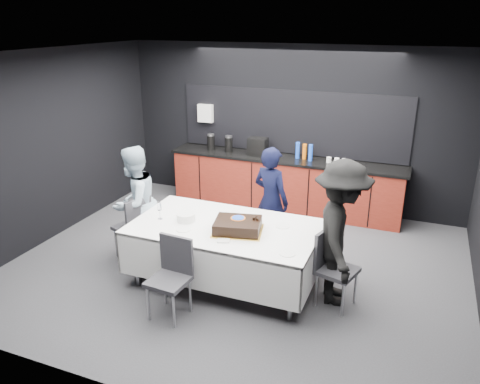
# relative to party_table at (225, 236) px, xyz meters

# --- Properties ---
(ground) EXTENTS (6.00, 6.00, 0.00)m
(ground) POSITION_rel_party_table_xyz_m (0.00, 0.40, -0.64)
(ground) COLOR #3C3C41
(ground) RESTS_ON ground
(room_shell) EXTENTS (6.04, 5.04, 2.82)m
(room_shell) POSITION_rel_party_table_xyz_m (0.00, 0.40, 1.22)
(room_shell) COLOR white
(room_shell) RESTS_ON ground
(kitchenette) EXTENTS (4.10, 0.64, 2.05)m
(kitchenette) POSITION_rel_party_table_xyz_m (-0.02, 2.62, -0.10)
(kitchenette) COLOR maroon
(kitchenette) RESTS_ON ground
(party_table) EXTENTS (2.32, 1.32, 0.78)m
(party_table) POSITION_rel_party_table_xyz_m (0.00, 0.00, 0.00)
(party_table) COLOR #99999E
(party_table) RESTS_ON ground
(cake_assembly) EXTENTS (0.68, 0.60, 0.18)m
(cake_assembly) POSITION_rel_party_table_xyz_m (0.21, -0.09, 0.21)
(cake_assembly) COLOR gold
(cake_assembly) RESTS_ON party_table
(plate_stack) EXTENTS (0.24, 0.24, 0.10)m
(plate_stack) POSITION_rel_party_table_xyz_m (-0.52, -0.05, 0.19)
(plate_stack) COLOR white
(plate_stack) RESTS_ON party_table
(loose_plate_near) EXTENTS (0.18, 0.18, 0.01)m
(loose_plate_near) POSITION_rel_party_table_xyz_m (-0.42, -0.30, 0.14)
(loose_plate_near) COLOR white
(loose_plate_near) RESTS_ON party_table
(loose_plate_right_a) EXTENTS (0.19, 0.19, 0.01)m
(loose_plate_right_a) POSITION_rel_party_table_xyz_m (0.67, 0.25, 0.14)
(loose_plate_right_a) COLOR white
(loose_plate_right_a) RESTS_ON party_table
(loose_plate_right_b) EXTENTS (0.18, 0.18, 0.01)m
(loose_plate_right_b) POSITION_rel_party_table_xyz_m (0.92, -0.42, 0.14)
(loose_plate_right_b) COLOR white
(loose_plate_right_b) RESTS_ON party_table
(loose_plate_far) EXTENTS (0.19, 0.19, 0.01)m
(loose_plate_far) POSITION_rel_party_table_xyz_m (-0.06, 0.38, 0.14)
(loose_plate_far) COLOR white
(loose_plate_far) RESTS_ON party_table
(fork_pile) EXTENTS (0.16, 0.13, 0.02)m
(fork_pile) POSITION_rel_party_table_xyz_m (0.16, -0.42, 0.15)
(fork_pile) COLOR white
(fork_pile) RESTS_ON party_table
(champagne_flute) EXTENTS (0.06, 0.06, 0.22)m
(champagne_flute) POSITION_rel_party_table_xyz_m (-0.86, -0.12, 0.30)
(champagne_flute) COLOR white
(champagne_flute) RESTS_ON party_table
(chair_left) EXTENTS (0.54, 0.54, 0.92)m
(chair_left) POSITION_rel_party_table_xyz_m (-1.40, 0.09, -0.11)
(chair_left) COLOR #303035
(chair_left) RESTS_ON ground
(chair_right) EXTENTS (0.52, 0.52, 0.92)m
(chair_right) POSITION_rel_party_table_xyz_m (1.34, 0.01, -0.11)
(chair_right) COLOR #303035
(chair_right) RESTS_ON ground
(chair_near) EXTENTS (0.45, 0.45, 0.92)m
(chair_near) POSITION_rel_party_table_xyz_m (-0.28, -0.86, -0.11)
(chair_near) COLOR #303035
(chair_near) RESTS_ON ground
(person_center) EXTENTS (0.66, 0.54, 1.56)m
(person_center) POSITION_rel_party_table_xyz_m (0.26, 1.02, 0.14)
(person_center) COLOR black
(person_center) RESTS_ON ground
(person_left) EXTENTS (0.68, 0.83, 1.59)m
(person_left) POSITION_rel_party_table_xyz_m (-1.45, 0.19, 0.16)
(person_left) COLOR #A3BBCD
(person_left) RESTS_ON ground
(person_right) EXTENTS (0.90, 1.25, 1.75)m
(person_right) POSITION_rel_party_table_xyz_m (1.40, 0.10, 0.23)
(person_right) COLOR black
(person_right) RESTS_ON ground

